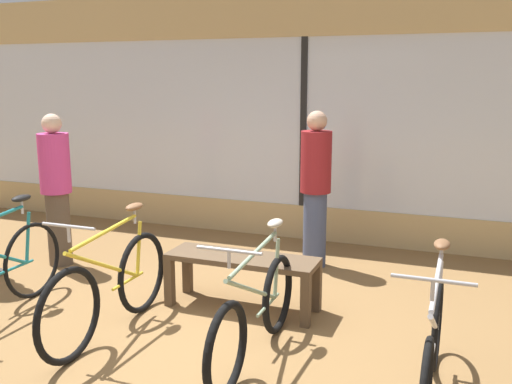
# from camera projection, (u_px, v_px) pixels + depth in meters

# --- Properties ---
(ground_plane) EXTENTS (24.00, 24.00, 0.00)m
(ground_plane) POSITION_uv_depth(u_px,v_px,m) (188.00, 343.00, 4.60)
(ground_plane) COLOR olive
(shop_back_wall) EXTENTS (12.00, 0.08, 3.20)m
(shop_back_wall) POSITION_uv_depth(u_px,v_px,m) (304.00, 114.00, 7.28)
(shop_back_wall) COLOR tan
(shop_back_wall) RESTS_ON ground_plane
(bicycle_left) EXTENTS (0.46, 1.75, 1.05)m
(bicycle_left) POSITION_uv_depth(u_px,v_px,m) (110.00, 288.00, 4.70)
(bicycle_left) COLOR black
(bicycle_left) RESTS_ON ground_plane
(bicycle_right) EXTENTS (0.46, 1.72, 1.01)m
(bicycle_right) POSITION_uv_depth(u_px,v_px,m) (256.00, 313.00, 4.27)
(bicycle_right) COLOR black
(bicycle_right) RESTS_ON ground_plane
(bicycle_far_right) EXTENTS (0.46, 1.69, 1.02)m
(bicycle_far_right) POSITION_uv_depth(u_px,v_px,m) (432.00, 348.00, 3.69)
(bicycle_far_right) COLOR black
(bicycle_far_right) RESTS_ON ground_plane
(display_bench) EXTENTS (1.40, 0.44, 0.50)m
(display_bench) POSITION_uv_depth(u_px,v_px,m) (242.00, 266.00, 5.22)
(display_bench) COLOR brown
(display_bench) RESTS_ON ground_plane
(customer_near_rack) EXTENTS (0.45, 0.45, 1.71)m
(customer_near_rack) POSITION_uv_depth(u_px,v_px,m) (56.00, 187.00, 6.36)
(customer_near_rack) COLOR brown
(customer_near_rack) RESTS_ON ground_plane
(customer_by_window) EXTENTS (0.48, 0.48, 1.75)m
(customer_by_window) POSITION_uv_depth(u_px,v_px,m) (316.00, 186.00, 6.30)
(customer_by_window) COLOR #424C6B
(customer_by_window) RESTS_ON ground_plane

